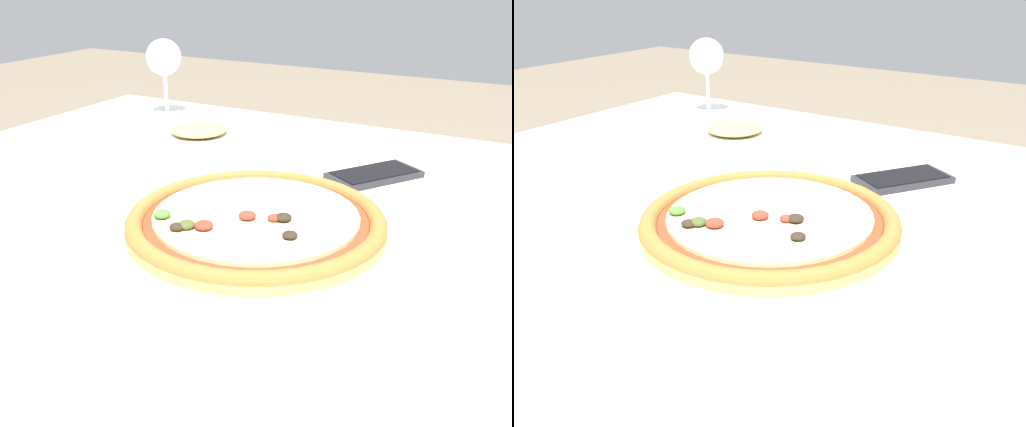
{
  "view_description": "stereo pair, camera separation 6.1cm",
  "coord_description": "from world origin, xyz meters",
  "views": [
    {
      "loc": [
        0.42,
        -0.59,
        1.02
      ],
      "look_at": [
        0.12,
        -0.03,
        0.74
      ],
      "focal_mm": 40.0,
      "sensor_mm": 36.0,
      "label": 1
    },
    {
      "loc": [
        0.47,
        -0.56,
        1.02
      ],
      "look_at": [
        0.12,
        -0.03,
        0.74
      ],
      "focal_mm": 40.0,
      "sensor_mm": 36.0,
      "label": 2
    }
  ],
  "objects": [
    {
      "name": "side_plate",
      "position": [
        -0.17,
        0.28,
        0.72
      ],
      "size": [
        0.19,
        0.19,
        0.03
      ],
      "color": "white",
      "rests_on": "dining_table"
    },
    {
      "name": "cell_phone",
      "position": [
        0.18,
        0.24,
        0.71
      ],
      "size": [
        0.14,
        0.16,
        0.01
      ],
      "color": "#232328",
      "rests_on": "dining_table"
    },
    {
      "name": "wine_glass_far_left",
      "position": [
        -0.34,
        0.41,
        0.83
      ],
      "size": [
        0.08,
        0.08,
        0.16
      ],
      "color": "silver",
      "rests_on": "dining_table"
    },
    {
      "name": "dining_table",
      "position": [
        0.0,
        0.0,
        0.62
      ],
      "size": [
        1.11,
        1.06,
        0.71
      ],
      "color": "brown",
      "rests_on": "ground_plane"
    },
    {
      "name": "pizza_plate",
      "position": [
        0.12,
        -0.03,
        0.72
      ],
      "size": [
        0.35,
        0.35,
        0.04
      ],
      "color": "white",
      "rests_on": "dining_table"
    }
  ]
}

